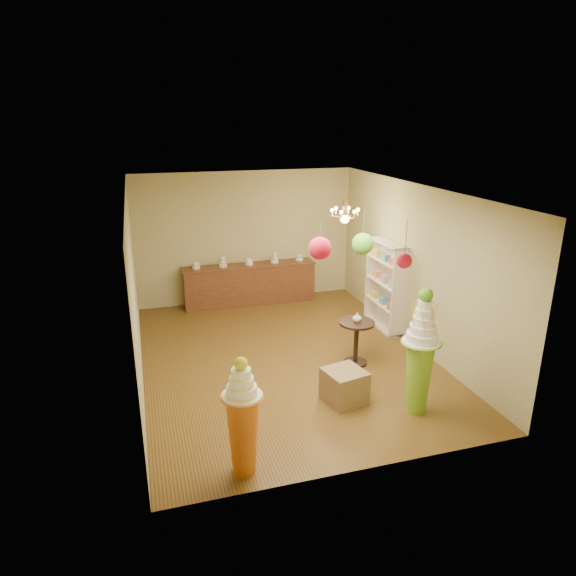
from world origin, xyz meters
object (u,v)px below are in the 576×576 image
object	(u,v)px
sideboard	(250,283)
pedestal_orange	(243,425)
pedestal_green	(420,362)
round_table	(356,337)

from	to	relation	value
sideboard	pedestal_orange	bearing A→B (deg)	-103.22
pedestal_green	sideboard	size ratio (longest dim) A/B	0.63
pedestal_orange	pedestal_green	bearing A→B (deg)	12.67
pedestal_orange	sideboard	bearing A→B (deg)	76.78
pedestal_green	sideboard	world-z (taller)	pedestal_green
sideboard	round_table	world-z (taller)	sideboard
pedestal_orange	sideboard	size ratio (longest dim) A/B	0.51
sideboard	round_table	xyz separation A→B (m)	(1.11, -3.55, 0.03)
pedestal_green	round_table	bearing A→B (deg)	98.25
pedestal_green	sideboard	distance (m)	5.39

